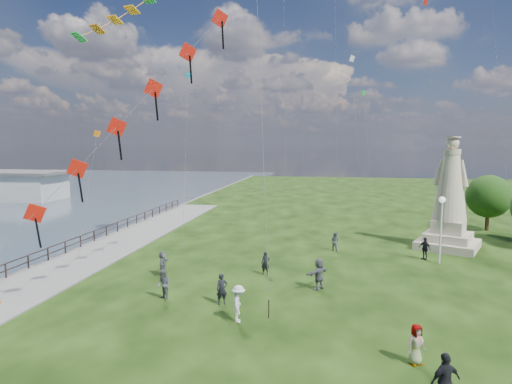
% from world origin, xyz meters
% --- Properties ---
extents(waterfront, '(200.00, 200.00, 1.51)m').
position_xyz_m(waterfront, '(-15.24, 8.99, -0.06)').
color(waterfront, '#374653').
rests_on(waterfront, ground).
extents(statue, '(5.77, 5.77, 8.86)m').
position_xyz_m(statue, '(12.60, 19.10, 3.35)').
color(statue, beige).
rests_on(statue, ground).
extents(lamppost, '(0.43, 0.43, 4.70)m').
position_xyz_m(lamppost, '(10.88, 14.37, 3.39)').
color(lamppost, silver).
rests_on(lamppost, ground).
extents(person_0, '(0.70, 0.62, 1.62)m').
position_xyz_m(person_0, '(-2.15, 4.34, 0.81)').
color(person_0, black).
rests_on(person_0, ground).
extents(person_1, '(0.94, 0.89, 1.66)m').
position_xyz_m(person_1, '(-5.39, 4.42, 0.83)').
color(person_1, '#595960').
rests_on(person_1, ground).
extents(person_2, '(0.78, 1.22, 1.76)m').
position_xyz_m(person_2, '(-0.84, 2.34, 0.88)').
color(person_2, silver).
rests_on(person_2, ground).
extents(person_3, '(1.22, 1.00, 1.85)m').
position_xyz_m(person_3, '(6.98, -3.00, 0.93)').
color(person_3, black).
rests_on(person_3, ground).
extents(person_4, '(0.89, 0.79, 1.56)m').
position_xyz_m(person_4, '(6.61, -0.26, 0.78)').
color(person_4, '#595960').
rests_on(person_4, ground).
extents(person_5, '(0.83, 1.53, 1.57)m').
position_xyz_m(person_5, '(-7.06, 8.41, 0.78)').
color(person_5, '#595960').
rests_on(person_5, ground).
extents(person_6, '(0.58, 0.41, 1.49)m').
position_xyz_m(person_6, '(-0.69, 9.69, 0.75)').
color(person_6, black).
rests_on(person_6, ground).
extents(person_7, '(0.84, 0.73, 1.47)m').
position_xyz_m(person_7, '(3.70, 16.71, 0.74)').
color(person_7, '#595960').
rests_on(person_7, ground).
extents(person_9, '(0.98, 1.03, 1.61)m').
position_xyz_m(person_9, '(10.07, 15.28, 0.81)').
color(person_9, black).
rests_on(person_9, ground).
extents(person_11, '(1.63, 1.78, 1.83)m').
position_xyz_m(person_11, '(2.74, 7.52, 0.91)').
color(person_11, '#595960').
rests_on(person_11, ground).
extents(red_kite_train, '(10.88, 9.35, 15.90)m').
position_xyz_m(red_kite_train, '(-6.97, 4.61, 9.85)').
color(red_kite_train, black).
rests_on(red_kite_train, ground).
extents(small_kites, '(32.63, 19.17, 31.13)m').
position_xyz_m(small_kites, '(2.66, 22.78, 14.87)').
color(small_kites, teal).
rests_on(small_kites, ground).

